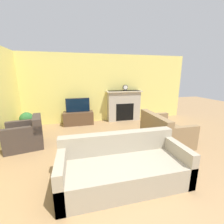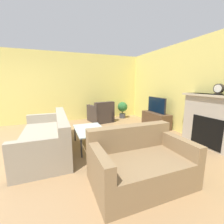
{
  "view_description": "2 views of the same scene",
  "coord_description": "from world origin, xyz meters",
  "px_view_note": "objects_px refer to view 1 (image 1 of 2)",
  "views": [
    {
      "loc": [
        -0.61,
        -1.31,
        1.9
      ],
      "look_at": [
        0.41,
        2.88,
        0.83
      ],
      "focal_mm": 24.0,
      "sensor_mm": 36.0,
      "label": 1
    },
    {
      "loc": [
        3.66,
        1.16,
        1.51
      ],
      "look_at": [
        0.33,
        2.45,
        0.83
      ],
      "focal_mm": 24.0,
      "sensor_mm": 36.0,
      "label": 2
    }
  ],
  "objects_px": {
    "tv": "(78,105)",
    "potted_plant": "(27,120)",
    "armchair_by_window": "(26,136)",
    "couch_sectional": "(123,167)",
    "coffee_table": "(115,139)",
    "mantel_clock": "(125,88)",
    "couch_loveseat": "(164,131)"
  },
  "relations": [
    {
      "from": "tv",
      "to": "mantel_clock",
      "type": "xyz_separation_m",
      "value": [
        1.94,
        0.14,
        0.62
      ]
    },
    {
      "from": "tv",
      "to": "armchair_by_window",
      "type": "xyz_separation_m",
      "value": [
        -1.41,
        -1.58,
        -0.48
      ]
    },
    {
      "from": "armchair_by_window",
      "to": "couch_loveseat",
      "type": "bearing_deg",
      "value": 70.33
    },
    {
      "from": "coffee_table",
      "to": "potted_plant",
      "type": "xyz_separation_m",
      "value": [
        -2.48,
        2.03,
        0.04
      ]
    },
    {
      "from": "couch_sectional",
      "to": "coffee_table",
      "type": "height_order",
      "value": "couch_sectional"
    },
    {
      "from": "armchair_by_window",
      "to": "couch_sectional",
      "type": "bearing_deg",
      "value": 36.3
    },
    {
      "from": "armchair_by_window",
      "to": "mantel_clock",
      "type": "height_order",
      "value": "mantel_clock"
    },
    {
      "from": "armchair_by_window",
      "to": "potted_plant",
      "type": "xyz_separation_m",
      "value": [
        -0.26,
        1.08,
        0.14
      ]
    },
    {
      "from": "couch_loveseat",
      "to": "coffee_table",
      "type": "xyz_separation_m",
      "value": [
        -1.58,
        -0.41,
        0.11
      ]
    },
    {
      "from": "potted_plant",
      "to": "mantel_clock",
      "type": "bearing_deg",
      "value": 10.11
    },
    {
      "from": "couch_sectional",
      "to": "coffee_table",
      "type": "xyz_separation_m",
      "value": [
        0.11,
        0.96,
        0.11
      ]
    },
    {
      "from": "couch_sectional",
      "to": "couch_loveseat",
      "type": "height_order",
      "value": "same"
    },
    {
      "from": "couch_sectional",
      "to": "mantel_clock",
      "type": "relative_size",
      "value": 9.31
    },
    {
      "from": "tv",
      "to": "coffee_table",
      "type": "height_order",
      "value": "tv"
    },
    {
      "from": "couch_loveseat",
      "to": "armchair_by_window",
      "type": "relative_size",
      "value": 1.44
    },
    {
      "from": "tv",
      "to": "potted_plant",
      "type": "xyz_separation_m",
      "value": [
        -1.67,
        -0.51,
        -0.34
      ]
    },
    {
      "from": "coffee_table",
      "to": "armchair_by_window",
      "type": "bearing_deg",
      "value": 156.82
    },
    {
      "from": "tv",
      "to": "couch_loveseat",
      "type": "relative_size",
      "value": 0.6
    },
    {
      "from": "couch_loveseat",
      "to": "mantel_clock",
      "type": "height_order",
      "value": "mantel_clock"
    },
    {
      "from": "coffee_table",
      "to": "tv",
      "type": "bearing_deg",
      "value": 107.7
    },
    {
      "from": "armchair_by_window",
      "to": "coffee_table",
      "type": "relative_size",
      "value": 0.95
    },
    {
      "from": "tv",
      "to": "mantel_clock",
      "type": "height_order",
      "value": "mantel_clock"
    },
    {
      "from": "tv",
      "to": "potted_plant",
      "type": "distance_m",
      "value": 1.78
    },
    {
      "from": "tv",
      "to": "coffee_table",
      "type": "relative_size",
      "value": 0.82
    },
    {
      "from": "couch_sectional",
      "to": "coffee_table",
      "type": "relative_size",
      "value": 2.06
    },
    {
      "from": "tv",
      "to": "coffee_table",
      "type": "distance_m",
      "value": 2.69
    },
    {
      "from": "mantel_clock",
      "to": "potted_plant",
      "type": "bearing_deg",
      "value": -169.89
    },
    {
      "from": "couch_sectional",
      "to": "potted_plant",
      "type": "xyz_separation_m",
      "value": [
        -2.37,
        2.98,
        0.15
      ]
    },
    {
      "from": "couch_loveseat",
      "to": "potted_plant",
      "type": "distance_m",
      "value": 4.38
    },
    {
      "from": "armchair_by_window",
      "to": "potted_plant",
      "type": "distance_m",
      "value": 1.11
    },
    {
      "from": "couch_sectional",
      "to": "armchair_by_window",
      "type": "bearing_deg",
      "value": 137.87
    },
    {
      "from": "potted_plant",
      "to": "mantel_clock",
      "type": "relative_size",
      "value": 2.97
    }
  ]
}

